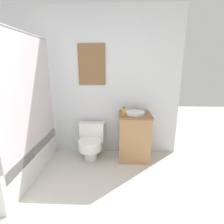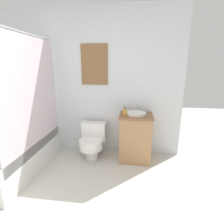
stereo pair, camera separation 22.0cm
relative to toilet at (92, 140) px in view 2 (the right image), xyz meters
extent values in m
cube|color=silver|center=(-0.19, 0.28, 0.93)|extent=(3.41, 0.05, 2.50)
cube|color=brown|center=(0.01, 0.25, 1.27)|extent=(0.45, 0.02, 0.67)
cube|color=silver|center=(0.01, 0.24, 1.27)|extent=(0.42, 0.01, 0.64)
cube|color=white|center=(-1.05, -0.52, -0.08)|extent=(0.69, 1.55, 0.47)
cube|color=silver|center=(-0.71, -0.52, 0.82)|extent=(0.01, 1.43, 1.63)
cylinder|color=#B7B7BC|center=(-0.71, -0.52, 1.65)|extent=(0.02, 1.43, 0.02)
cylinder|color=white|center=(0.00, -0.06, -0.21)|extent=(0.21, 0.21, 0.21)
cylinder|color=white|center=(0.00, -0.11, -0.04)|extent=(0.38, 0.38, 0.14)
cylinder|color=white|center=(0.00, -0.11, 0.04)|extent=(0.39, 0.39, 0.02)
cube|color=white|center=(0.00, 0.13, 0.10)|extent=(0.42, 0.16, 0.33)
cube|color=white|center=(0.00, 0.13, 0.27)|extent=(0.44, 0.17, 0.02)
cube|color=#AD7F51|center=(0.74, 0.02, 0.07)|extent=(0.51, 0.43, 0.77)
cube|color=brown|center=(0.74, 0.02, 0.46)|extent=(0.54, 0.46, 0.03)
cylinder|color=white|center=(0.74, 0.04, 0.50)|extent=(0.32, 0.32, 0.04)
cylinder|color=silver|center=(0.74, 0.22, 0.54)|extent=(0.02, 0.02, 0.13)
cylinder|color=gold|center=(0.56, -0.03, 0.53)|extent=(0.05, 0.05, 0.11)
cylinder|color=black|center=(0.56, -0.03, 0.60)|extent=(0.02, 0.02, 0.02)
camera|label=1|loc=(0.48, -2.75, 1.25)|focal=28.00mm
camera|label=2|loc=(0.70, -2.73, 1.25)|focal=28.00mm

